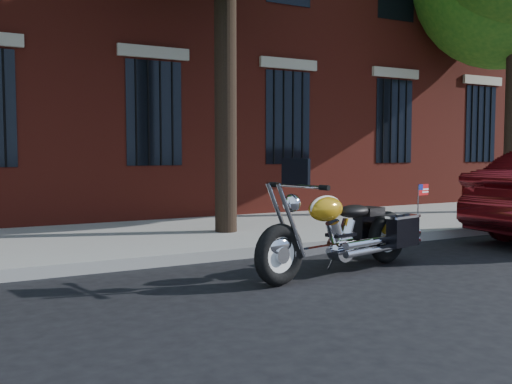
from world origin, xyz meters
TOP-DOWN VIEW (x-y plane):
  - ground at (0.00, 0.00)m, footprint 120.00×120.00m
  - curb at (0.00, 1.38)m, footprint 40.00×0.16m
  - sidewalk at (0.00, 3.26)m, footprint 40.00×3.60m
  - motorcycle at (0.72, -0.05)m, footprint 2.76×1.15m

SIDE VIEW (x-z plane):
  - ground at x=0.00m, z-range 0.00..0.00m
  - curb at x=0.00m, z-range 0.00..0.15m
  - sidewalk at x=0.00m, z-range 0.00..0.15m
  - motorcycle at x=0.72m, z-range -0.22..1.16m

